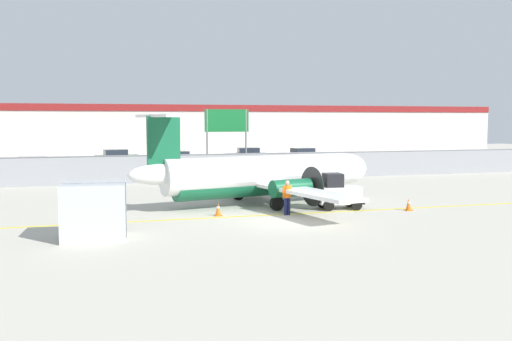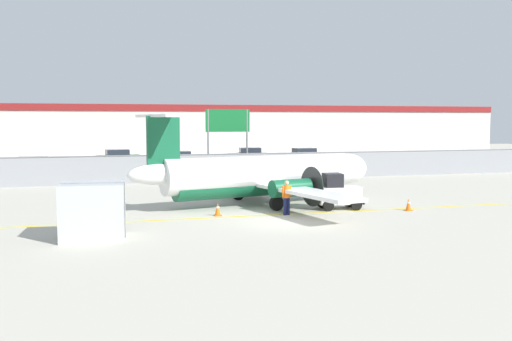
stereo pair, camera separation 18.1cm
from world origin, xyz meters
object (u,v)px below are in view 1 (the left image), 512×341
Objects in this scene: traffic_cone_near_right at (409,205)px; parked_car_0 at (29,167)px; parked_car_2 at (175,160)px; parked_car_3 at (247,155)px; ground_crew_worker at (287,196)px; traffic_cone_far_right at (218,209)px; parked_car_4 at (302,156)px; commuter_airplane at (265,175)px; cargo_container at (94,211)px; baggage_tug at (338,193)px; traffic_cone_far_left at (320,197)px; traffic_cone_near_left at (350,199)px; highway_sign at (227,126)px; parked_car_1 at (117,157)px.

traffic_cone_near_right is 0.15× the size of parked_car_0.
parked_car_2 is 9.76m from parked_car_3.
parked_car_0 is (-13.96, 22.68, -0.06)m from ground_crew_worker.
parked_car_3 is (20.93, 9.96, 0.00)m from parked_car_0.
traffic_cone_far_right is 0.15× the size of parked_car_4.
commuter_airplane reaches higher than traffic_cone_near_right.
cargo_container is 0.59× the size of parked_car_4.
baggage_tug reaches higher than traffic_cone_far_left.
ground_crew_worker is 0.66× the size of cargo_container.
parked_car_3 is (6.97, 32.64, -0.06)m from ground_crew_worker.
traffic_cone_near_left is 7.95m from traffic_cone_far_right.
baggage_tug is at bearing 155.13° from traffic_cone_near_right.
highway_sign is at bearing 102.02° from baggage_tug.
parked_car_1 is at bearing 108.63° from traffic_cone_far_left.
parked_car_3 is at bearing 72.18° from traffic_cone_far_right.
parked_car_1 is (-11.14, 30.40, 0.58)m from traffic_cone_near_left.
parked_car_3 is 5.82m from parked_car_4.
parked_car_0 is (-17.15, 19.16, 0.58)m from traffic_cone_far_left.
parked_car_3 is at bearing 85.34° from traffic_cone_near_left.
parked_car_2 is (-1.49, 27.77, -0.06)m from ground_crew_worker.
parked_car_4 is (13.75, 2.43, 0.00)m from parked_car_2.
traffic_cone_far_right is at bearing 39.29° from cargo_container.
parked_car_4 is at bearing 47.10° from highway_sign.
traffic_cone_near_left and traffic_cone_near_right have the same top height.
parked_car_1 is (-3.34, 31.98, 0.58)m from traffic_cone_far_right.
ground_crew_worker is 2.66× the size of traffic_cone_near_left.
traffic_cone_far_left is (3.19, 3.52, -0.64)m from ground_crew_worker.
parked_car_1 reaches higher than traffic_cone_far_right.
parked_car_2 is at bearing 103.21° from traffic_cone_near_left.
baggage_tug is 3.80× the size of traffic_cone_far_right.
traffic_cone_near_left is 32.38m from parked_car_1.
parked_car_4 is (7.76, 27.93, 0.58)m from traffic_cone_near_left.
cargo_container is at bearing 108.03° from parked_car_0.
commuter_airplane reaches higher than baggage_tug.
parked_car_1 and parked_car_3 have the same top height.
parked_car_4 reaches higher than traffic_cone_near_left.
commuter_airplane is 29.73m from parked_car_1.
highway_sign reaches higher than traffic_cone_far_left.
parked_car_1 is 7.11m from parked_car_2.
cargo_container is 39.69m from parked_car_4.
traffic_cone_near_right is at bearing 15.28° from cargo_container.
commuter_airplane is 6.57× the size of baggage_tug.
cargo_container is 0.59× the size of parked_car_3.
parked_car_4 is at bearing 79.29° from traffic_cone_near_right.
cargo_container is at bearing 69.11° from parked_car_2.
cargo_container reaches higher than parked_car_3.
traffic_cone_far_left is at bearing 23.50° from traffic_cone_far_right.
cargo_container is 26.37m from parked_car_0.
ground_crew_worker is at bearing -155.90° from baggage_tug.
parked_car_0 is at bearing 15.13° from parked_car_2.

